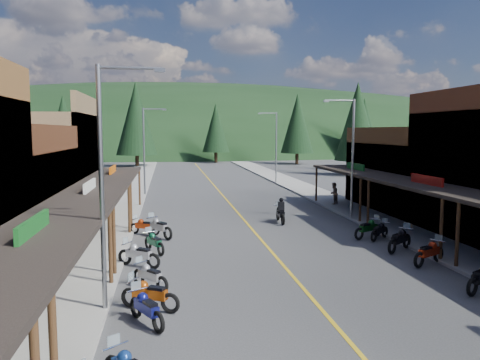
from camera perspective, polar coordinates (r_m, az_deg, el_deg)
name	(u,v)px	position (r m, az deg, el deg)	size (l,w,h in m)	color
ground	(275,255)	(22.70, 4.25, -9.16)	(220.00, 220.00, 0.00)	#38383A
centerline	(224,197)	(42.05, -1.93, -2.10)	(0.15, 90.00, 0.01)	gold
sidewalk_west	(125,198)	(41.91, -13.83, -2.20)	(3.40, 94.00, 0.15)	gray
sidewalk_east	(317,194)	(43.94, 9.42, -1.74)	(3.40, 94.00, 0.15)	gray
shop_west_3	(34,167)	(33.88, -23.85, 1.41)	(10.90, 10.20, 8.20)	brown
shop_east_3	(419,176)	(37.79, 20.96, 0.45)	(10.90, 10.20, 6.20)	#4C2D16
streetlight_0	(106,177)	(15.53, -16.02, 0.34)	(2.16, 0.18, 8.00)	gray
streetlight_1	(146,147)	(43.40, -11.44, 3.94)	(2.16, 0.18, 8.00)	gray
streetlight_2	(351,153)	(31.71, 13.34, 3.19)	(2.16, 0.18, 8.00)	gray
streetlight_3	(275,144)	(52.73, 4.28, 4.39)	(2.16, 0.18, 8.00)	gray
ridge_hill	(183,149)	(156.52, -7.02, 3.78)	(310.00, 140.00, 60.00)	black
pine_1	(63,124)	(93.30, -20.73, 6.42)	(5.88, 5.88, 12.50)	black
pine_2	(136,118)	(79.52, -12.55, 7.34)	(6.72, 6.72, 14.00)	black
pine_3	(216,128)	(87.80, -2.98, 6.35)	(5.04, 5.04, 11.00)	black
pine_4	(297,124)	(84.53, 7.00, 6.84)	(5.88, 5.88, 12.50)	black
pine_5	(356,121)	(101.17, 13.94, 6.99)	(6.72, 6.72, 14.00)	black
pine_6	(430,128)	(99.41, 22.15, 5.88)	(5.04, 5.04, 11.00)	black
pine_7	(27,124)	(101.02, -24.50, 6.21)	(5.88, 5.88, 12.50)	black
pine_8	(28,131)	(63.64, -24.45, 5.51)	(4.48, 4.48, 10.00)	black
pine_9	(364,128)	(72.40, 14.86, 6.16)	(4.93, 4.93, 10.80)	black
pine_10	(77,125)	(72.51, -19.29, 6.34)	(5.38, 5.38, 11.60)	black
pine_11	(357,121)	(64.40, 14.11, 6.94)	(5.82, 5.82, 12.40)	black
bike_west_4	(146,307)	(15.04, -11.34, -14.92)	(0.69, 2.06, 1.18)	navy
bike_west_5	(150,293)	(16.15, -10.94, -13.37)	(0.70, 2.11, 1.20)	#A2430B
bike_west_6	(150,275)	(18.22, -10.93, -11.26)	(0.65, 1.95, 1.12)	#97979C
bike_west_7	(139,253)	(21.10, -12.24, -8.73)	(0.71, 2.14, 1.22)	#A7A6AC
bike_west_8	(154,241)	(23.34, -10.42, -7.37)	(0.67, 2.01, 1.15)	#0E482B
bike_west_9	(159,226)	(26.48, -9.85, -5.58)	(0.76, 2.29, 1.31)	gray
bike_west_10	(144,225)	(27.41, -11.57, -5.44)	(0.64, 1.92, 1.10)	#AD320C
bike_east_6	(429,251)	(22.54, 22.07, -8.06)	(0.72, 2.17, 1.24)	#9A200B
bike_east_7	(400,239)	(24.56, 18.90, -6.76)	(0.75, 2.24, 1.28)	black
bike_east_8	(380,230)	(26.79, 16.66, -5.86)	(0.63, 1.89, 1.08)	black
bike_east_9	(368,227)	(26.94, 15.37, -5.60)	(0.71, 2.14, 1.22)	#0B3A13
rider_on_bike	(280,212)	(30.42, 4.95, -3.97)	(0.81, 2.24, 1.69)	black
pedestrian_east_b	(334,193)	(37.76, 11.35, -1.59)	(0.84, 0.48, 1.73)	brown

